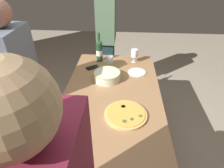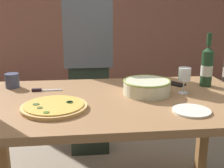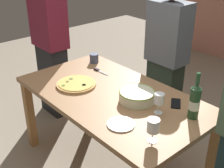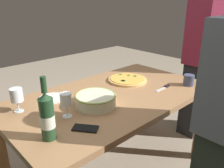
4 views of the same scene
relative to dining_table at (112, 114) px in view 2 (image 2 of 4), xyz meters
The scene contains 11 objects.
dining_table is the anchor object (origin of this frame).
brick_wall_back 3.26m from the dining_table, 90.00° to the left, with size 4.56×0.16×2.57m, color tan.
pizza 0.35m from the dining_table, 157.20° to the right, with size 0.34×0.34×0.03m.
serving_bowl 0.27m from the dining_table, 17.30° to the left, with size 0.28×0.28×0.09m.
wine_bottle 0.70m from the dining_table, 17.23° to the left, with size 0.07×0.07×0.34m.
wine_glass_near_pizza 0.49m from the dining_table, ahead, with size 0.07×0.07×0.16m.
cup_amber 0.69m from the dining_table, 154.13° to the left, with size 0.09×0.09×0.09m, color #414A69.
side_plate 0.46m from the dining_table, 33.49° to the right, with size 0.19×0.19×0.01m, color white.
cell_phone 0.52m from the dining_table, 29.82° to the left, with size 0.07×0.14×0.01m, color black.
pizza_knife 0.46m from the dining_table, 154.45° to the left, with size 0.18×0.03×0.02m.
person_host 0.83m from the dining_table, 97.70° to the left, with size 0.38×0.24×1.58m.
Camera 2 is at (-0.17, -1.55, 1.27)m, focal length 46.40 mm.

